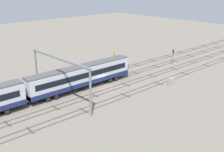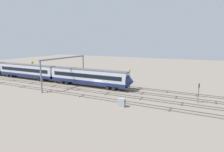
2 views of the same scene
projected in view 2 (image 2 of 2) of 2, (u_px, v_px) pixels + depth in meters
The scene contains 11 objects.
ground_plane at pixel (97, 90), 50.01m from camera, with size 206.13×206.13×0.00m, color slate.
track_near_foreground at pixel (82, 95), 44.43m from camera, with size 190.13×2.40×0.16m.
track_second_near at pixel (92, 91), 48.14m from camera, with size 190.13×2.40×0.16m.
track_with_train at pixel (101, 88), 51.86m from camera, with size 190.13×2.40×0.16m.
track_second_far at pixel (108, 85), 55.57m from camera, with size 190.13×2.40×0.16m.
train at pixel (5, 69), 69.58m from camera, with size 100.00×3.24×4.80m.
overhead_gantry at pixel (65, 64), 53.54m from camera, with size 0.40×18.10×8.16m.
speed_sign_near_foreground at pixel (33, 66), 71.23m from camera, with size 0.14×0.98×5.22m.
speed_sign_mid_trackside at pixel (130, 76), 50.22m from camera, with size 0.14×0.91×5.51m.
signal_light_trackside_departure at pixel (199, 90), 38.86m from camera, with size 0.31×0.32×4.08m.
relay_cabinet at pixel (121, 102), 36.99m from camera, with size 1.47×0.78×1.65m.
Camera 2 is at (25.70, -41.41, 12.48)m, focal length 30.55 mm.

